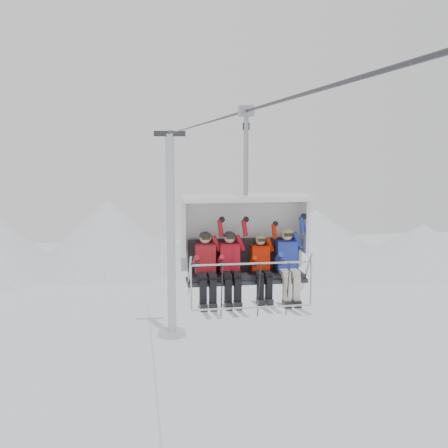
{
  "coord_description": "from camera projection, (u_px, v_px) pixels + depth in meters",
  "views": [
    {
      "loc": [
        -2.23,
        -14.04,
        12.65
      ],
      "look_at": [
        0.0,
        0.0,
        10.62
      ],
      "focal_mm": 45.0,
      "sensor_mm": 36.0,
      "label": 1
    }
  ],
  "objects": [
    {
      "name": "haul_cable",
      "position": [
        224.0,
        118.0,
        13.98
      ],
      "size": [
        0.06,
        50.0,
        0.06
      ],
      "primitive_type": "cylinder",
      "rotation": [
        1.57,
        0.0,
        0.0
      ],
      "color": "#2F2F34",
      "rests_on": "lift_tower_left"
    },
    {
      "name": "skier_center_right",
      "position": [
        261.0,
        266.0,
        11.51
      ],
      "size": [
        0.37,
        1.69,
        1.5
      ],
      "color": "red",
      "rests_on": "chairlift_carrier"
    },
    {
      "name": "lift_tower_right",
      "position": [
        171.0,
        250.0,
        36.55
      ],
      "size": [
        2.0,
        1.8,
        13.48
      ],
      "color": "#B3B6BB",
      "rests_on": "ground"
    },
    {
      "name": "ridgeline",
      "position": [
        143.0,
        243.0,
        56.33
      ],
      "size": [
        72.0,
        21.0,
        7.0
      ],
      "color": "silver",
      "rests_on": "ground"
    },
    {
      "name": "chairlift_carrier",
      "position": [
        244.0,
        237.0,
        11.71
      ],
      "size": [
        2.63,
        1.17,
        3.98
      ],
      "color": "black",
      "rests_on": "haul_cable"
    },
    {
      "name": "skier_center_left",
      "position": [
        230.0,
        265.0,
        11.42
      ],
      "size": [
        0.41,
        1.69,
        1.62
      ],
      "color": "#B0101D",
      "rests_on": "chairlift_carrier"
    },
    {
      "name": "skier_far_right",
      "position": [
        288.0,
        262.0,
        11.61
      ],
      "size": [
        0.42,
        1.69,
        1.66
      ],
      "color": "#2438AA",
      "rests_on": "chairlift_carrier"
    },
    {
      "name": "skier_far_left",
      "position": [
        206.0,
        265.0,
        11.34
      ],
      "size": [
        0.41,
        1.69,
        1.63
      ],
      "color": "maroon",
      "rests_on": "chairlift_carrier"
    }
  ]
}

